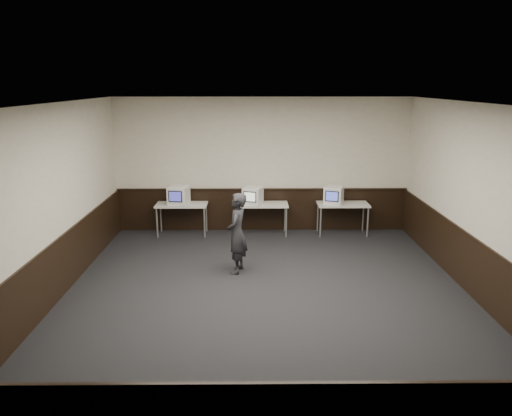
% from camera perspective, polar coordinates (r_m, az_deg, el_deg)
% --- Properties ---
extents(floor, '(8.00, 8.00, 0.00)m').
position_cam_1_polar(floor, '(8.55, 1.25, -10.15)').
color(floor, black).
rests_on(floor, ground).
extents(ceiling, '(8.00, 8.00, 0.00)m').
position_cam_1_polar(ceiling, '(7.80, 1.37, 11.81)').
color(ceiling, white).
rests_on(ceiling, back_wall).
extents(back_wall, '(7.00, 0.00, 7.00)m').
position_cam_1_polar(back_wall, '(11.94, 0.71, 4.92)').
color(back_wall, beige).
rests_on(back_wall, ground).
extents(front_wall, '(7.00, 0.00, 7.00)m').
position_cam_1_polar(front_wall, '(4.25, 3.02, -12.70)').
color(front_wall, beige).
rests_on(front_wall, ground).
extents(left_wall, '(0.00, 8.00, 8.00)m').
position_cam_1_polar(left_wall, '(8.65, -22.54, 0.25)').
color(left_wall, beige).
rests_on(left_wall, ground).
extents(right_wall, '(0.00, 8.00, 8.00)m').
position_cam_1_polar(right_wall, '(8.85, 24.58, 0.34)').
color(right_wall, beige).
rests_on(right_wall, ground).
extents(wainscot_back, '(6.98, 0.04, 1.00)m').
position_cam_1_polar(wainscot_back, '(12.15, 0.69, -0.22)').
color(wainscot_back, black).
rests_on(wainscot_back, back_wall).
extents(wainscot_left, '(0.04, 7.98, 1.00)m').
position_cam_1_polar(wainscot_left, '(8.95, -21.76, -6.60)').
color(wainscot_left, black).
rests_on(wainscot_left, left_wall).
extents(wainscot_right, '(0.04, 7.98, 1.00)m').
position_cam_1_polar(wainscot_right, '(9.15, 23.76, -6.36)').
color(wainscot_right, black).
rests_on(wainscot_right, right_wall).
extents(wainscot_rail, '(6.98, 0.06, 0.04)m').
position_cam_1_polar(wainscot_rail, '(12.01, 0.70, 2.16)').
color(wainscot_rail, black).
rests_on(wainscot_rail, wainscot_back).
extents(desk_left, '(1.20, 0.60, 0.75)m').
position_cam_1_polar(desk_left, '(11.85, -8.49, 0.14)').
color(desk_left, silver).
rests_on(desk_left, ground).
extents(desk_center, '(1.20, 0.60, 0.75)m').
position_cam_1_polar(desk_center, '(11.74, 0.73, 0.16)').
color(desk_center, silver).
rests_on(desk_center, ground).
extents(desk_right, '(1.20, 0.60, 0.75)m').
position_cam_1_polar(desk_right, '(11.93, 9.90, 0.18)').
color(desk_right, silver).
rests_on(desk_right, ground).
extents(emac_left, '(0.51, 0.53, 0.44)m').
position_cam_1_polar(emac_left, '(11.74, -8.84, 1.45)').
color(emac_left, white).
rests_on(emac_left, desk_left).
extents(emac_center, '(0.52, 0.53, 0.41)m').
position_cam_1_polar(emac_center, '(11.62, -0.38, 1.41)').
color(emac_center, white).
rests_on(emac_center, desk_center).
extents(emac_right, '(0.54, 0.55, 0.41)m').
position_cam_1_polar(emac_right, '(11.80, 8.87, 1.45)').
color(emac_right, white).
rests_on(emac_right, desk_right).
extents(person, '(0.47, 0.62, 1.54)m').
position_cam_1_polar(person, '(9.37, -2.19, -2.90)').
color(person, black).
rests_on(person, ground).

